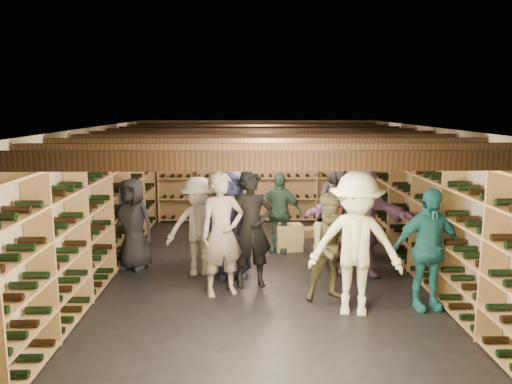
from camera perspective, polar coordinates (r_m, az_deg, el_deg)
The scene contains 23 objects.
ground at distance 8.40m, azimuth 0.75°, elevation -9.23°, with size 8.00×8.00×0.00m, color black.
walls at distance 8.08m, azimuth 0.77°, elevation -1.16°, with size 5.52×8.02×2.40m.
ceiling at distance 7.94m, azimuth 0.79°, elevation 7.37°, with size 5.50×8.00×0.01m, color beige.
ceiling_joists at distance 7.95m, azimuth 0.79°, elevation 6.36°, with size 5.40×7.12×0.18m.
wine_rack_left at distance 8.43m, azimuth -16.99°, elevation -2.01°, with size 0.32×7.50×2.15m.
wine_rack_right at distance 8.59m, azimuth 18.19°, elevation -1.86°, with size 0.32×7.50×2.15m.
wine_rack_back at distance 11.88m, azimuth 0.17°, elevation 1.77°, with size 4.70×0.30×2.15m.
crate_stack_left at distance 10.21m, azimuth -1.67°, elevation -4.26°, with size 0.52×0.35×0.51m.
crate_stack_right at distance 9.59m, azimuth 3.78°, elevation -5.21°, with size 0.54×0.39×0.51m.
crate_loose at distance 10.74m, azimuth 6.58°, elevation -4.55°, with size 0.50×0.33×0.17m, color tan.
person_0 at distance 8.66m, azimuth -13.89°, elevation -3.55°, with size 0.76×0.50×1.56m, color black.
person_1 at distance 7.58m, azimuth -0.52°, elevation -4.25°, with size 0.66×0.43×1.80m, color black.
person_2 at distance 7.16m, azimuth 8.69°, elevation -6.25°, with size 0.75×0.58×1.54m, color brown.
person_3 at distance 6.68m, azimuth 11.32°, elevation -5.94°, with size 1.23×0.70×1.90m, color beige.
person_4 at distance 7.15m, azimuth 19.02°, elevation -6.18°, with size 0.98×0.41×1.67m, color teal.
person_5 at distance 9.31m, azimuth -4.35°, elevation -2.62°, with size 1.37×0.44×1.48m, color brown.
person_6 at distance 8.02m, azimuth -2.83°, elevation -3.65°, with size 0.85×0.56×1.75m, color #1F244A.
person_7 at distance 7.25m, azimuth -3.91°, elevation -4.81°, with size 0.66×0.44×1.82m, color gray.
person_8 at distance 8.82m, azimuth 11.17°, elevation -3.40°, with size 0.73×0.57×1.50m, color #4F2719.
person_9 at distance 8.18m, azimuth -6.59°, elevation -3.92°, with size 1.04×0.60×1.61m, color beige.
person_10 at distance 9.41m, azimuth 2.60°, elevation -2.34°, with size 0.89×0.37×1.52m, color #2B4F3D.
person_11 at distance 8.24m, azimuth 11.74°, elevation -2.93°, with size 1.76×0.56×1.90m, color slate.
person_12 at distance 9.57m, azimuth 9.31°, elevation -1.40°, with size 0.88×0.57×1.80m, color #323136.
Camera 1 is at (-0.26, -7.93, 2.74)m, focal length 35.00 mm.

